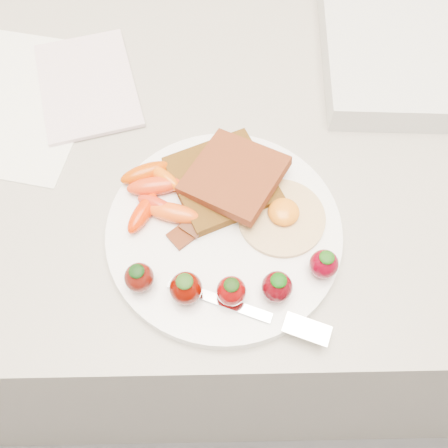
{
  "coord_description": "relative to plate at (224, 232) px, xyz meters",
  "views": [
    {
      "loc": [
        -0.02,
        1.3,
        1.42
      ],
      "look_at": [
        -0.01,
        1.56,
        0.93
      ],
      "focal_mm": 40.0,
      "sensor_mm": 36.0,
      "label": 1
    }
  ],
  "objects": [
    {
      "name": "counter",
      "position": [
        0.01,
        0.14,
        -0.46
      ],
      "size": [
        2.0,
        0.6,
        0.9
      ],
      "primitive_type": "cube",
      "color": "gray",
      "rests_on": "ground"
    },
    {
      "name": "toast_lower",
      "position": [
        -0.0,
        0.06,
        0.02
      ],
      "size": [
        0.14,
        0.14,
        0.01
      ],
      "primitive_type": "cube",
      "rotation": [
        0.0,
        0.0,
        0.4
      ],
      "color": "black",
      "rests_on": "plate"
    },
    {
      "name": "appliance",
      "position": [
        0.31,
        0.27,
        0.01
      ],
      "size": [
        0.34,
        0.27,
        0.04
      ],
      "primitive_type": "cube",
      "rotation": [
        0.0,
        0.0,
        -0.05
      ],
      "color": "silver",
      "rests_on": "counter"
    },
    {
      "name": "fork",
      "position": [
        0.03,
        -0.1,
        0.01
      ],
      "size": [
        0.17,
        0.08,
        0.0
      ],
      "color": "silver",
      "rests_on": "plate"
    },
    {
      "name": "bacon_strips",
      "position": [
        -0.01,
        0.02,
        0.01
      ],
      "size": [
        0.11,
        0.1,
        0.01
      ],
      "color": "#3C0E06",
      "rests_on": "plate"
    },
    {
      "name": "paper_sheet",
      "position": [
        -0.27,
        0.21,
        -0.01
      ],
      "size": [
        0.23,
        0.28,
        0.0
      ],
      "primitive_type": "cube",
      "rotation": [
        0.0,
        0.0,
        -0.22
      ],
      "color": "white",
      "rests_on": "counter"
    },
    {
      "name": "baby_carrots",
      "position": [
        -0.08,
        0.04,
        0.02
      ],
      "size": [
        0.1,
        0.11,
        0.02
      ],
      "color": "red",
      "rests_on": "plate"
    },
    {
      "name": "notepad",
      "position": [
        -0.18,
        0.23,
        -0.0
      ],
      "size": [
        0.17,
        0.21,
        0.01
      ],
      "primitive_type": "cube",
      "rotation": [
        0.0,
        0.0,
        0.26
      ],
      "color": "silver",
      "rests_on": "paper_sheet"
    },
    {
      "name": "plate",
      "position": [
        0.0,
        0.0,
        0.0
      ],
      "size": [
        0.27,
        0.27,
        0.02
      ],
      "primitive_type": "cylinder",
      "color": "white",
      "rests_on": "counter"
    },
    {
      "name": "toast_upper",
      "position": [
        0.01,
        0.06,
        0.03
      ],
      "size": [
        0.14,
        0.14,
        0.02
      ],
      "primitive_type": "cube",
      "rotation": [
        0.0,
        -0.1,
        -0.55
      ],
      "color": "#4C200F",
      "rests_on": "toast_lower"
    },
    {
      "name": "fried_egg",
      "position": [
        0.07,
        0.01,
        0.01
      ],
      "size": [
        0.12,
        0.12,
        0.02
      ],
      "color": "beige",
      "rests_on": "plate"
    },
    {
      "name": "strawberries",
      "position": [
        0.0,
        -0.07,
        0.03
      ],
      "size": [
        0.23,
        0.06,
        0.04
      ],
      "color": "#4A0D07",
      "rests_on": "plate"
    }
  ]
}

